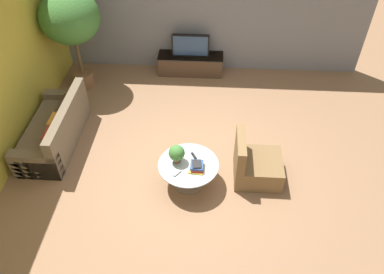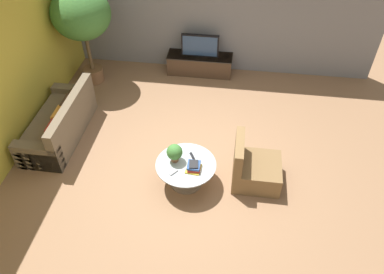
{
  "view_description": "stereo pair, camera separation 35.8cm",
  "coord_description": "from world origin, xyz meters",
  "px_view_note": "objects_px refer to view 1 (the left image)",
  "views": [
    {
      "loc": [
        0.27,
        -4.74,
        4.94
      ],
      "look_at": [
        -0.02,
        0.04,
        0.55
      ],
      "focal_mm": 35.0,
      "sensor_mm": 36.0,
      "label": 1
    },
    {
      "loc": [
        0.63,
        -4.7,
        4.94
      ],
      "look_at": [
        -0.02,
        0.04,
        0.55
      ],
      "focal_mm": 35.0,
      "sensor_mm": 36.0,
      "label": 2
    }
  ],
  "objects_px": {
    "coffee_table": "(188,170)",
    "armchair_wicker": "(255,165)",
    "media_console": "(191,64)",
    "couch_by_wall": "(55,130)",
    "television": "(191,46)",
    "potted_plant_tabletop": "(177,153)",
    "potted_palm_tall": "(70,20)"
  },
  "relations": [
    {
      "from": "coffee_table",
      "to": "armchair_wicker",
      "type": "bearing_deg",
      "value": 11.1
    },
    {
      "from": "coffee_table",
      "to": "armchair_wicker",
      "type": "xyz_separation_m",
      "value": [
        1.12,
        0.22,
        -0.05
      ]
    },
    {
      "from": "media_console",
      "to": "armchair_wicker",
      "type": "bearing_deg",
      "value": -67.96
    },
    {
      "from": "media_console",
      "to": "armchair_wicker",
      "type": "relative_size",
      "value": 1.77
    },
    {
      "from": "media_console",
      "to": "couch_by_wall",
      "type": "height_order",
      "value": "couch_by_wall"
    },
    {
      "from": "coffee_table",
      "to": "couch_by_wall",
      "type": "relative_size",
      "value": 0.52
    },
    {
      "from": "coffee_table",
      "to": "media_console",
      "type": "bearing_deg",
      "value": 93.13
    },
    {
      "from": "coffee_table",
      "to": "television",
      "type": "bearing_deg",
      "value": 93.13
    },
    {
      "from": "couch_by_wall",
      "to": "coffee_table",
      "type": "bearing_deg",
      "value": 71.34
    },
    {
      "from": "potted_plant_tabletop",
      "to": "coffee_table",
      "type": "bearing_deg",
      "value": -16.74
    },
    {
      "from": "armchair_wicker",
      "to": "potted_palm_tall",
      "type": "bearing_deg",
      "value": 55.17
    },
    {
      "from": "coffee_table",
      "to": "potted_palm_tall",
      "type": "distance_m",
      "value": 4.01
    },
    {
      "from": "television",
      "to": "couch_by_wall",
      "type": "relative_size",
      "value": 0.44
    },
    {
      "from": "television",
      "to": "media_console",
      "type": "bearing_deg",
      "value": 90.0
    },
    {
      "from": "coffee_table",
      "to": "potted_palm_tall",
      "type": "bearing_deg",
      "value": 132.71
    },
    {
      "from": "potted_palm_tall",
      "to": "potted_plant_tabletop",
      "type": "relative_size",
      "value": 6.63
    },
    {
      "from": "coffee_table",
      "to": "couch_by_wall",
      "type": "distance_m",
      "value": 2.71
    },
    {
      "from": "media_console",
      "to": "television",
      "type": "relative_size",
      "value": 1.78
    },
    {
      "from": "television",
      "to": "potted_palm_tall",
      "type": "height_order",
      "value": "potted_palm_tall"
    },
    {
      "from": "television",
      "to": "couch_by_wall",
      "type": "bearing_deg",
      "value": -132.46
    },
    {
      "from": "couch_by_wall",
      "to": "potted_plant_tabletop",
      "type": "bearing_deg",
      "value": 71.19
    },
    {
      "from": "television",
      "to": "potted_plant_tabletop",
      "type": "distance_m",
      "value": 3.4
    },
    {
      "from": "potted_palm_tall",
      "to": "potted_plant_tabletop",
      "type": "xyz_separation_m",
      "value": [
        2.39,
        -2.74,
        -0.93
      ]
    },
    {
      "from": "couch_by_wall",
      "to": "potted_palm_tall",
      "type": "xyz_separation_m",
      "value": [
        -0.02,
        1.94,
        1.28
      ]
    },
    {
      "from": "potted_palm_tall",
      "to": "television",
      "type": "bearing_deg",
      "value": 15.39
    },
    {
      "from": "media_console",
      "to": "coffee_table",
      "type": "relative_size",
      "value": 1.52
    },
    {
      "from": "media_console",
      "to": "potted_plant_tabletop",
      "type": "relative_size",
      "value": 4.66
    },
    {
      "from": "television",
      "to": "potted_palm_tall",
      "type": "bearing_deg",
      "value": -164.61
    },
    {
      "from": "couch_by_wall",
      "to": "media_console",
      "type": "bearing_deg",
      "value": 137.56
    },
    {
      "from": "armchair_wicker",
      "to": "potted_plant_tabletop",
      "type": "xyz_separation_m",
      "value": [
        -1.32,
        -0.16,
        0.37
      ]
    },
    {
      "from": "armchair_wicker",
      "to": "coffee_table",
      "type": "bearing_deg",
      "value": 101.1
    },
    {
      "from": "couch_by_wall",
      "to": "potted_plant_tabletop",
      "type": "xyz_separation_m",
      "value": [
        2.37,
        -0.81,
        0.35
      ]
    }
  ]
}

